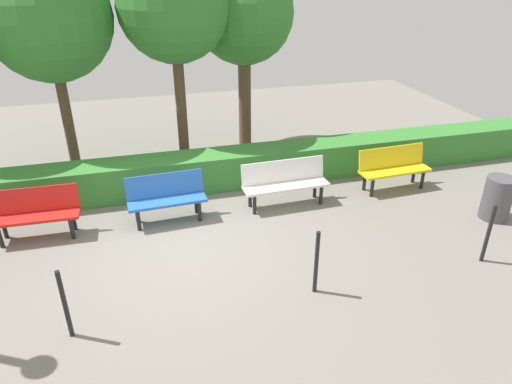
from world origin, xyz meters
TOP-DOWN VIEW (x-y plane):
  - ground_plane at (0.00, 0.00)m, footprint 18.78×18.78m
  - bench_yellow at (-4.44, -0.90)m, footprint 1.49×0.53m
  - bench_white at (-2.08, -0.83)m, footprint 1.65×0.50m
  - bench_blue at (0.16, -0.81)m, footprint 1.40×0.53m
  - bench_red at (2.34, -0.83)m, footprint 1.43×0.50m
  - hedge_row at (-1.05, -1.94)m, footprint 14.78×0.73m
  - tree_near at (-2.13, -4.13)m, footprint 2.28×2.28m
  - tree_mid at (-0.51, -3.57)m, footprint 2.33×2.33m
  - tree_far at (1.94, -3.60)m, footprint 2.49×2.49m
  - railing_post_near at (-4.49, 1.80)m, footprint 0.06×0.06m
  - railing_post_mid at (-1.66, 1.80)m, footprint 0.06×0.06m
  - railing_post_far at (1.63, 1.80)m, footprint 0.06×0.06m
  - trash_bin at (-5.61, 0.70)m, footprint 0.50×0.50m

SIDE VIEW (x-z plane):
  - ground_plane at x=0.00m, z-range 0.00..0.00m
  - hedge_row at x=-1.05m, z-range 0.00..0.73m
  - trash_bin at x=-5.61m, z-range 0.00..0.81m
  - bench_blue at x=0.16m, z-range 0.05..0.91m
  - bench_red at x=2.34m, z-range 0.05..0.91m
  - bench_yellow at x=-4.44m, z-range 0.05..0.91m
  - bench_white at x=-2.08m, z-range 0.05..0.91m
  - railing_post_near at x=-4.49m, z-range 0.00..1.00m
  - railing_post_mid at x=-1.66m, z-range 0.00..1.00m
  - railing_post_far at x=1.63m, z-range 0.00..1.00m
  - tree_near at x=-2.13m, z-range 0.97..5.26m
  - tree_far at x=1.94m, z-range 0.98..5.45m
  - tree_mid at x=-0.51m, z-range 1.09..5.66m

